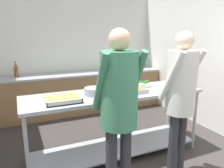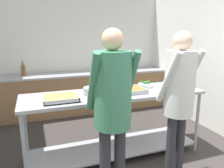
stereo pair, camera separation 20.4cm
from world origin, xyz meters
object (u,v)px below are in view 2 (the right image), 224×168
sauce_pan (93,91)px  guest_serving_right (179,90)px  water_bottle (23,69)px  broccoli_bowl (145,85)px  serving_tray_roast (128,91)px  guest_serving_left (113,99)px  plate_stack (170,87)px  serving_tray_vegetables (61,98)px

sauce_pan → guest_serving_right: 1.09m
sauce_pan → water_bottle: size_ratio=1.29×
sauce_pan → broccoli_bowl: broccoli_bowl is taller
water_bottle → serving_tray_roast: bearing=-56.2°
guest_serving_right → broccoli_bowl: bearing=88.6°
water_bottle → guest_serving_left: bearing=-72.1°
sauce_pan → broccoli_bowl: bearing=8.3°
serving_tray_roast → plate_stack: bearing=-5.0°
serving_tray_vegetables → plate_stack: (1.55, 0.00, 0.00)m
serving_tray_roast → broccoli_bowl: (0.37, 0.19, 0.01)m
guest_serving_left → guest_serving_right: size_ratio=1.01×
plate_stack → guest_serving_left: guest_serving_left is taller
sauce_pan → water_bottle: 2.20m
serving_tray_vegetables → serving_tray_roast: 0.91m
sauce_pan → guest_serving_right: (0.82, -0.71, 0.10)m
sauce_pan → guest_serving_right: size_ratio=0.23×
plate_stack → serving_tray_roast: bearing=175.0°
broccoli_bowl → water_bottle: bearing=133.1°
broccoli_bowl → guest_serving_right: guest_serving_right is taller
serving_tray_vegetables → guest_serving_right: (1.26, -0.58, 0.13)m
guest_serving_left → guest_serving_right: bearing=5.2°
serving_tray_vegetables → guest_serving_right: 1.40m
sauce_pan → plate_stack: sauce_pan is taller
serving_tray_vegetables → sauce_pan: 0.46m
sauce_pan → serving_tray_roast: sauce_pan is taller
plate_stack → guest_serving_left: 1.31m
guest_serving_left → water_bottle: bearing=107.9°
guest_serving_left → serving_tray_vegetables: bearing=122.9°
serving_tray_vegetables → serving_tray_roast: (0.91, 0.06, 0.00)m
plate_stack → guest_serving_left: (-1.12, -0.66, 0.13)m
serving_tray_vegetables → plate_stack: plate_stack is taller
plate_stack → water_bottle: water_bottle is taller
plate_stack → water_bottle: size_ratio=0.85×
serving_tray_roast → sauce_pan: bearing=171.8°
guest_serving_right → water_bottle: guest_serving_right is taller
water_bottle → serving_tray_vegetables: bearing=-77.4°
guest_serving_right → water_bottle: bearing=122.7°
sauce_pan → water_bottle: water_bottle is taller
guest_serving_left → water_bottle: (-0.90, 2.79, -0.08)m
serving_tray_vegetables → serving_tray_roast: bearing=3.6°
broccoli_bowl → guest_serving_left: guest_serving_left is taller
serving_tray_vegetables → water_bottle: size_ratio=1.33×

